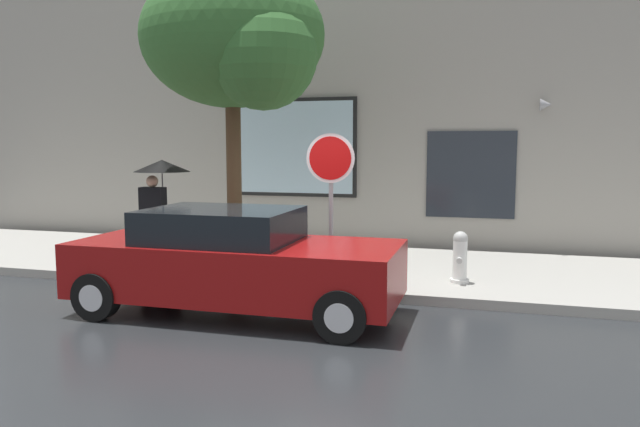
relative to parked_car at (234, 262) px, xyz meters
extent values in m
plane|color=#282B2D|center=(0.47, 0.06, -0.72)|extent=(60.00, 60.00, 0.00)
cube|color=#A3A099|center=(0.47, 3.06, -0.64)|extent=(20.00, 4.00, 0.15)
cube|color=#9E998E|center=(0.47, 5.56, 2.78)|extent=(20.00, 0.40, 7.00)
cube|color=black|center=(-0.91, 5.33, 1.54)|extent=(2.90, 0.06, 2.19)
cube|color=silver|center=(-0.91, 5.30, 1.54)|extent=(2.74, 0.03, 2.03)
cube|color=#262B33|center=(2.96, 5.34, 0.98)|extent=(1.80, 0.04, 1.80)
cone|color=#99999E|center=(4.36, 5.21, 2.38)|extent=(0.22, 0.24, 0.24)
cube|color=maroon|center=(0.04, 0.00, -0.09)|extent=(4.43, 1.76, 0.74)
cube|color=black|center=(-0.18, 0.00, 0.50)|extent=(1.99, 1.55, 0.44)
cylinder|color=black|center=(1.71, 0.81, -0.40)|extent=(0.64, 0.22, 0.64)
cylinder|color=silver|center=(1.71, 0.81, -0.40)|extent=(0.35, 0.24, 0.35)
cylinder|color=black|center=(1.71, -0.81, -0.40)|extent=(0.64, 0.22, 0.64)
cylinder|color=silver|center=(1.71, -0.81, -0.40)|extent=(0.35, 0.24, 0.35)
cylinder|color=black|center=(-1.63, 0.81, -0.40)|extent=(0.64, 0.22, 0.64)
cylinder|color=silver|center=(-1.63, 0.81, -0.40)|extent=(0.35, 0.24, 0.35)
cylinder|color=black|center=(-1.63, -0.81, -0.40)|extent=(0.64, 0.22, 0.64)
cylinder|color=silver|center=(-1.63, -0.81, -0.40)|extent=(0.35, 0.24, 0.35)
cylinder|color=white|center=(2.93, 2.06, -0.22)|extent=(0.22, 0.22, 0.70)
sphere|color=#BBBBB7|center=(2.93, 2.06, 0.13)|extent=(0.23, 0.23, 0.23)
cylinder|color=#BBBBB7|center=(2.93, 1.90, -0.18)|extent=(0.09, 0.12, 0.09)
cylinder|color=#BBBBB7|center=(2.93, 2.22, -0.18)|extent=(0.09, 0.12, 0.09)
cylinder|color=white|center=(2.93, 2.06, -0.54)|extent=(0.30, 0.30, 0.06)
cylinder|color=black|center=(-2.78, 2.35, -0.16)|extent=(0.14, 0.14, 0.81)
cylinder|color=black|center=(-2.57, 2.35, -0.16)|extent=(0.14, 0.14, 0.81)
cube|color=black|center=(-2.68, 2.35, 0.53)|extent=(0.47, 0.22, 0.57)
sphere|color=tan|center=(-2.68, 2.35, 0.93)|extent=(0.22, 0.22, 0.22)
cylinder|color=#4C4C51|center=(-2.46, 2.35, 0.78)|extent=(0.02, 0.02, 0.90)
cone|color=black|center=(-2.46, 2.35, 1.21)|extent=(1.03, 1.03, 0.22)
cylinder|color=#4C3823|center=(-0.99, 2.25, 0.99)|extent=(0.26, 0.26, 3.12)
ellipsoid|color=#33662D|center=(-0.99, 2.25, 3.44)|extent=(3.22, 2.74, 2.42)
sphere|color=#33662D|center=(-0.26, 1.85, 3.04)|extent=(1.77, 1.77, 1.77)
cylinder|color=gray|center=(0.99, 1.45, 0.59)|extent=(0.07, 0.07, 2.31)
cylinder|color=white|center=(0.99, 1.41, 1.39)|extent=(0.76, 0.02, 0.76)
cylinder|color=red|center=(0.99, 1.40, 1.39)|extent=(0.66, 0.02, 0.66)
camera|label=1|loc=(3.32, -7.40, 1.58)|focal=33.44mm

